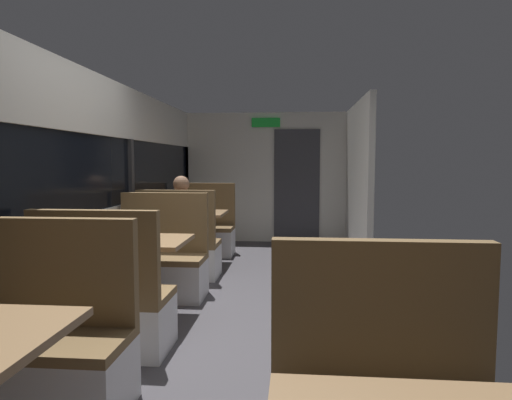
{
  "coord_description": "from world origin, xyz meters",
  "views": [
    {
      "loc": [
        0.52,
        -3.76,
        1.44
      ],
      "look_at": [
        -0.05,
        2.74,
        0.87
      ],
      "focal_mm": 31.3,
      "sensor_mm": 36.0,
      "label": 1
    }
  ],
  "objects_px": {
    "bench_mid_window_facing_entry": "(161,266)",
    "dining_table_far_window": "(193,219)",
    "bench_far_window_facing_entry": "(203,233)",
    "bench_near_window_facing_entry": "(47,355)",
    "dining_table_mid_window": "(137,250)",
    "coffee_cup_secondary": "(115,236)",
    "bench_far_window_facing_end": "(180,251)",
    "seated_passenger": "(181,234)",
    "bench_mid_window_facing_end": "(105,310)"
  },
  "relations": [
    {
      "from": "bench_mid_window_facing_end",
      "to": "bench_near_window_facing_entry",
      "type": "bearing_deg",
      "value": -90.0
    },
    {
      "from": "dining_table_mid_window",
      "to": "seated_passenger",
      "type": "height_order",
      "value": "seated_passenger"
    },
    {
      "from": "bench_far_window_facing_entry",
      "to": "seated_passenger",
      "type": "xyz_separation_m",
      "value": [
        0.0,
        -1.33,
        0.21
      ]
    },
    {
      "from": "dining_table_mid_window",
      "to": "dining_table_far_window",
      "type": "bearing_deg",
      "value": 90.0
    },
    {
      "from": "dining_table_mid_window",
      "to": "bench_far_window_facing_entry",
      "type": "relative_size",
      "value": 0.82
    },
    {
      "from": "bench_near_window_facing_entry",
      "to": "bench_far_window_facing_end",
      "type": "distance_m",
      "value": 2.97
    },
    {
      "from": "bench_near_window_facing_entry",
      "to": "bench_far_window_facing_end",
      "type": "bearing_deg",
      "value": 90.0
    },
    {
      "from": "bench_mid_window_facing_end",
      "to": "seated_passenger",
      "type": "distance_m",
      "value": 2.27
    },
    {
      "from": "dining_table_mid_window",
      "to": "bench_mid_window_facing_end",
      "type": "xyz_separation_m",
      "value": [
        0.0,
        -0.7,
        -0.31
      ]
    },
    {
      "from": "bench_mid_window_facing_end",
      "to": "bench_mid_window_facing_entry",
      "type": "xyz_separation_m",
      "value": [
        0.0,
        1.4,
        0.0
      ]
    },
    {
      "from": "coffee_cup_secondary",
      "to": "dining_table_mid_window",
      "type": "bearing_deg",
      "value": 37.38
    },
    {
      "from": "bench_mid_window_facing_entry",
      "to": "bench_mid_window_facing_end",
      "type": "bearing_deg",
      "value": -90.0
    },
    {
      "from": "dining_table_far_window",
      "to": "coffee_cup_secondary",
      "type": "distance_m",
      "value": 2.31
    },
    {
      "from": "bench_mid_window_facing_entry",
      "to": "bench_far_window_facing_end",
      "type": "xyz_separation_m",
      "value": [
        0.0,
        0.79,
        0.0
      ]
    },
    {
      "from": "seated_passenger",
      "to": "coffee_cup_secondary",
      "type": "height_order",
      "value": "seated_passenger"
    },
    {
      "from": "bench_far_window_facing_entry",
      "to": "seated_passenger",
      "type": "relative_size",
      "value": 0.87
    },
    {
      "from": "bench_mid_window_facing_entry",
      "to": "seated_passenger",
      "type": "bearing_deg",
      "value": 90.0
    },
    {
      "from": "bench_near_window_facing_entry",
      "to": "coffee_cup_secondary",
      "type": "xyz_separation_m",
      "value": [
        -0.15,
        1.37,
        0.46
      ]
    },
    {
      "from": "dining_table_mid_window",
      "to": "bench_mid_window_facing_end",
      "type": "distance_m",
      "value": 0.77
    },
    {
      "from": "dining_table_far_window",
      "to": "dining_table_mid_window",
      "type": "bearing_deg",
      "value": -90.0
    },
    {
      "from": "bench_far_window_facing_end",
      "to": "seated_passenger",
      "type": "bearing_deg",
      "value": 90.0
    },
    {
      "from": "bench_far_window_facing_end",
      "to": "seated_passenger",
      "type": "height_order",
      "value": "seated_passenger"
    },
    {
      "from": "bench_near_window_facing_entry",
      "to": "dining_table_far_window",
      "type": "xyz_separation_m",
      "value": [
        0.0,
        3.67,
        0.31
      ]
    },
    {
      "from": "bench_near_window_facing_entry",
      "to": "seated_passenger",
      "type": "relative_size",
      "value": 0.87
    },
    {
      "from": "dining_table_mid_window",
      "to": "bench_mid_window_facing_end",
      "type": "relative_size",
      "value": 0.82
    },
    {
      "from": "bench_mid_window_facing_entry",
      "to": "seated_passenger",
      "type": "relative_size",
      "value": 0.87
    },
    {
      "from": "bench_mid_window_facing_entry",
      "to": "bench_far_window_facing_entry",
      "type": "bearing_deg",
      "value": 90.0
    },
    {
      "from": "coffee_cup_secondary",
      "to": "dining_table_far_window",
      "type": "bearing_deg",
      "value": 86.21
    },
    {
      "from": "bench_near_window_facing_entry",
      "to": "dining_table_far_window",
      "type": "distance_m",
      "value": 3.68
    },
    {
      "from": "bench_far_window_facing_entry",
      "to": "coffee_cup_secondary",
      "type": "bearing_deg",
      "value": -92.91
    },
    {
      "from": "bench_mid_window_facing_entry",
      "to": "coffee_cup_secondary",
      "type": "bearing_deg",
      "value": -100.58
    },
    {
      "from": "bench_near_window_facing_entry",
      "to": "dining_table_mid_window",
      "type": "height_order",
      "value": "bench_near_window_facing_entry"
    },
    {
      "from": "bench_far_window_facing_end",
      "to": "coffee_cup_secondary",
      "type": "relative_size",
      "value": 12.22
    },
    {
      "from": "bench_near_window_facing_entry",
      "to": "bench_mid_window_facing_entry",
      "type": "relative_size",
      "value": 1.0
    },
    {
      "from": "dining_table_far_window",
      "to": "bench_far_window_facing_entry",
      "type": "xyz_separation_m",
      "value": [
        0.0,
        0.7,
        -0.31
      ]
    },
    {
      "from": "bench_mid_window_facing_entry",
      "to": "dining_table_far_window",
      "type": "distance_m",
      "value": 1.52
    },
    {
      "from": "bench_mid_window_facing_entry",
      "to": "bench_far_window_facing_entry",
      "type": "xyz_separation_m",
      "value": [
        0.0,
        2.18,
        0.0
      ]
    },
    {
      "from": "bench_far_window_facing_entry",
      "to": "bench_far_window_facing_end",
      "type": "bearing_deg",
      "value": -90.0
    },
    {
      "from": "bench_mid_window_facing_end",
      "to": "bench_far_window_facing_entry",
      "type": "relative_size",
      "value": 1.0
    },
    {
      "from": "bench_mid_window_facing_end",
      "to": "dining_table_far_window",
      "type": "xyz_separation_m",
      "value": [
        0.0,
        2.88,
        0.31
      ]
    },
    {
      "from": "bench_mid_window_facing_entry",
      "to": "dining_table_far_window",
      "type": "height_order",
      "value": "bench_mid_window_facing_entry"
    },
    {
      "from": "bench_near_window_facing_entry",
      "to": "coffee_cup_secondary",
      "type": "distance_m",
      "value": 1.45
    },
    {
      "from": "dining_table_far_window",
      "to": "bench_mid_window_facing_entry",
      "type": "bearing_deg",
      "value": -90.0
    },
    {
      "from": "dining_table_far_window",
      "to": "seated_passenger",
      "type": "xyz_separation_m",
      "value": [
        0.0,
        -0.63,
        -0.1
      ]
    },
    {
      "from": "bench_far_window_facing_end",
      "to": "bench_far_window_facing_entry",
      "type": "distance_m",
      "value": 1.4
    },
    {
      "from": "bench_mid_window_facing_end",
      "to": "seated_passenger",
      "type": "xyz_separation_m",
      "value": [
        0.0,
        2.26,
        0.21
      ]
    },
    {
      "from": "bench_far_window_facing_entry",
      "to": "bench_near_window_facing_entry",
      "type": "bearing_deg",
      "value": -90.0
    },
    {
      "from": "coffee_cup_secondary",
      "to": "bench_far_window_facing_end",
      "type": "bearing_deg",
      "value": 84.57
    },
    {
      "from": "bench_mid_window_facing_entry",
      "to": "dining_table_far_window",
      "type": "xyz_separation_m",
      "value": [
        0.0,
        1.49,
        0.31
      ]
    },
    {
      "from": "bench_mid_window_facing_entry",
      "to": "dining_table_mid_window",
      "type": "bearing_deg",
      "value": -90.0
    }
  ]
}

